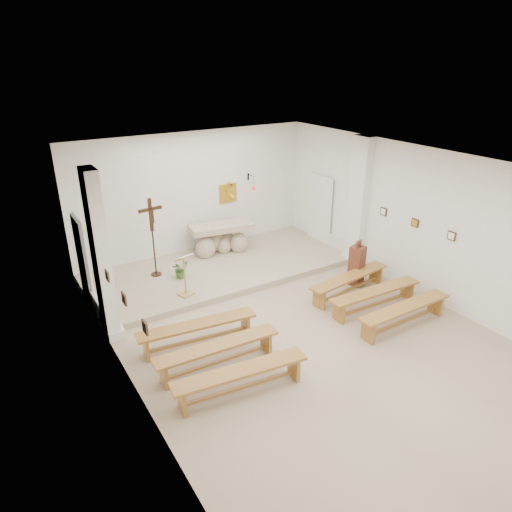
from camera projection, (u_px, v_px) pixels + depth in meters
ground at (299, 332)px, 9.60m from camera, size 7.00×10.00×0.00m
wall_left at (126, 303)px, 7.21m from camera, size 0.02×10.00×3.50m
wall_right at (423, 224)px, 10.58m from camera, size 0.02×10.00×3.50m
wall_back at (195, 195)px, 12.77m from camera, size 7.00×0.02×3.50m
ceiling at (307, 167)px, 8.19m from camera, size 7.00×10.00×0.02m
sanctuary_platform at (221, 268)px, 12.29m from camera, size 6.98×3.00×0.15m
pilaster_left at (101, 258)px, 8.82m from camera, size 0.26×0.55×3.50m
pilaster_right at (358, 203)px, 12.08m from camera, size 0.26×0.55×3.50m
gold_wall_relief at (228, 193)px, 13.30m from camera, size 0.55×0.04×0.55m
sanctuary_lamp at (253, 187)px, 13.37m from camera, size 0.11×0.36×0.44m
station_frame_left_front at (145, 327)px, 6.61m from camera, size 0.03×0.20×0.20m
station_frame_left_mid at (124, 299)px, 7.38m from camera, size 0.03×0.20×0.20m
station_frame_left_rear at (107, 276)px, 8.16m from camera, size 0.03×0.20×0.20m
station_frame_right_front at (452, 236)px, 9.96m from camera, size 0.03×0.20×0.20m
station_frame_right_mid at (415, 223)px, 10.74m from camera, size 0.03×0.20×0.20m
station_frame_right_rear at (383, 212)px, 11.52m from camera, size 0.03×0.20×0.20m
radiator_left at (99, 309)px, 9.93m from camera, size 0.10×0.85×0.52m
radiator_right at (338, 246)px, 13.25m from camera, size 0.10×0.85×0.52m
altar at (221, 240)px, 13.00m from camera, size 1.86×0.96×0.92m
lectern at (185, 275)px, 10.57m from camera, size 0.45×0.41×1.06m
crucifix_stand at (152, 232)px, 11.28m from camera, size 0.62×0.27×2.04m
potted_plant at (180, 269)px, 11.53m from camera, size 0.52×0.49×0.46m
donation_pedestal at (357, 265)px, 11.39m from camera, size 0.39×0.39×1.19m
bench_left_front at (198, 329)px, 9.01m from camera, size 2.42×0.68×0.51m
bench_right_front at (349, 280)px, 10.95m from camera, size 2.42×0.66×0.51m
bench_left_second at (217, 350)px, 8.35m from camera, size 2.41×0.50×0.51m
bench_right_second at (375, 295)px, 10.29m from camera, size 2.40×0.47×0.51m
bench_left_third at (241, 376)px, 7.69m from camera, size 2.42×0.67×0.51m
bench_right_third at (405, 311)px, 9.63m from camera, size 2.39×0.39×0.51m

